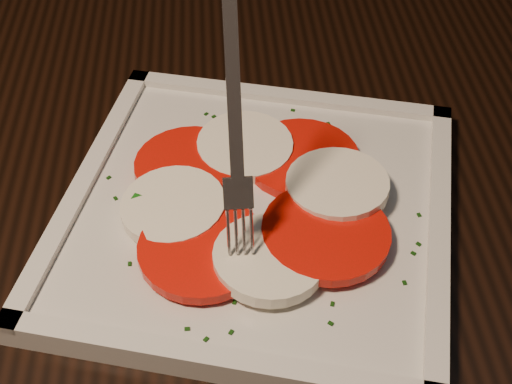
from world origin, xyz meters
The scene contains 5 objects.
table centered at (-0.04, 0.11, 0.65)m, with size 1.24×0.86×0.75m.
chair centered at (-0.16, 0.85, 0.53)m, with size 0.46×0.46×0.93m.
plate centered at (0.03, 0.15, 0.76)m, with size 0.29×0.29×0.01m, color silver.
caprese_salad centered at (0.03, 0.15, 0.77)m, with size 0.24×0.24×0.02m.
fork centered at (0.02, 0.13, 0.87)m, with size 0.03×0.07×0.16m, color white, non-canonical shape.
Camera 1 is at (0.03, -0.23, 1.15)m, focal length 50.00 mm.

